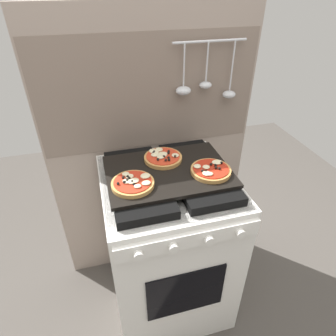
# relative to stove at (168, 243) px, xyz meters

# --- Properties ---
(ground_plane) EXTENTS (4.00, 4.00, 0.00)m
(ground_plane) POSITION_rel_stove_xyz_m (0.00, 0.00, -0.45)
(ground_plane) COLOR #4C4742
(kitchen_backsplash) EXTENTS (1.10, 0.09, 1.55)m
(kitchen_backsplash) POSITION_rel_stove_xyz_m (0.00, 0.34, 0.34)
(kitchen_backsplash) COLOR gray
(kitchen_backsplash) RESTS_ON ground_plane
(stove) EXTENTS (0.60, 0.64, 0.90)m
(stove) POSITION_rel_stove_xyz_m (0.00, 0.00, 0.00)
(stove) COLOR white
(stove) RESTS_ON ground_plane
(baking_tray) EXTENTS (0.54, 0.38, 0.02)m
(baking_tray) POSITION_rel_stove_xyz_m (0.00, 0.00, 0.46)
(baking_tray) COLOR black
(baking_tray) RESTS_ON stove
(pizza_left) EXTENTS (0.18, 0.18, 0.03)m
(pizza_left) POSITION_rel_stove_xyz_m (-0.17, -0.07, 0.48)
(pizza_left) COLOR tan
(pizza_left) RESTS_ON baking_tray
(pizza_right) EXTENTS (0.18, 0.18, 0.03)m
(pizza_right) POSITION_rel_stove_xyz_m (0.17, -0.07, 0.48)
(pizza_right) COLOR #C18947
(pizza_right) RESTS_ON baking_tray
(pizza_center) EXTENTS (0.18, 0.18, 0.03)m
(pizza_center) POSITION_rel_stove_xyz_m (-0.00, 0.09, 0.48)
(pizza_center) COLOR #C18947
(pizza_center) RESTS_ON baking_tray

